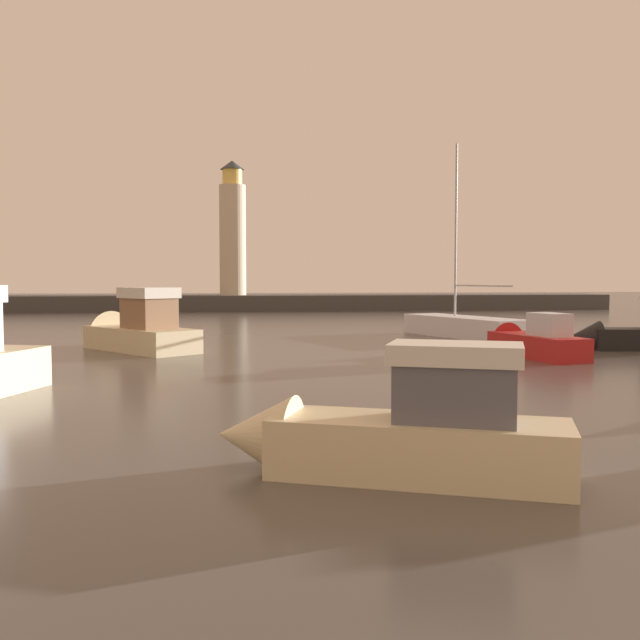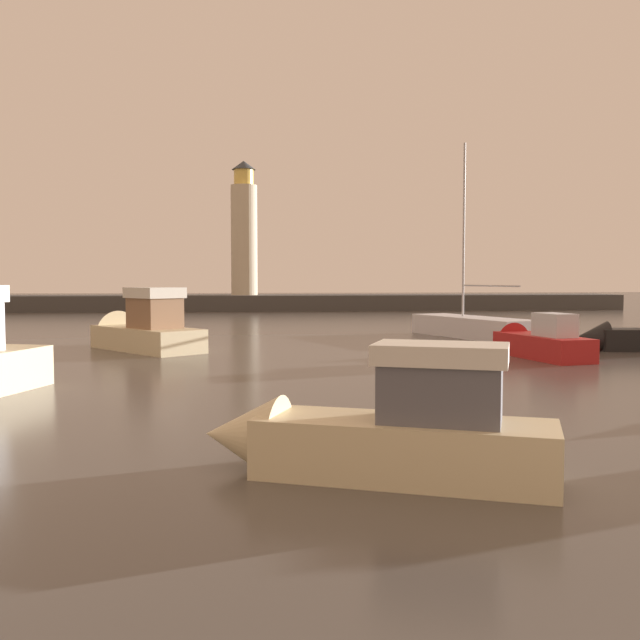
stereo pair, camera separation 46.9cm
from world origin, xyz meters
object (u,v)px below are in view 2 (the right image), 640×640
object	(u,v)px
motorboat_0	(372,432)
motorboat_1	(532,342)
lighthouse	(244,232)
sailboat_moored	(472,326)
motorboat_3	(135,330)

from	to	relation	value
motorboat_0	motorboat_1	distance (m)	18.38
lighthouse	sailboat_moored	distance (m)	34.42
motorboat_3	motorboat_0	bearing A→B (deg)	-71.57
motorboat_0	motorboat_3	bearing A→B (deg)	108.43
lighthouse	sailboat_moored	xyz separation A→B (m)	(11.91, -31.57, -6.79)
motorboat_0	sailboat_moored	xyz separation A→B (m)	(9.50, 24.81, -0.13)
motorboat_1	sailboat_moored	bearing A→B (deg)	87.29
motorboat_1	sailboat_moored	xyz separation A→B (m)	(0.42, 8.82, 0.00)
motorboat_0	motorboat_1	size ratio (longest dim) A/B	0.97
sailboat_moored	lighthouse	bearing A→B (deg)	110.67
lighthouse	motorboat_3	xyz separation A→B (m)	(-4.43, -35.84, -6.57)
motorboat_0	lighthouse	bearing A→B (deg)	92.45
motorboat_1	motorboat_3	size ratio (longest dim) A/B	0.83
motorboat_3	sailboat_moored	bearing A→B (deg)	14.67
motorboat_3	sailboat_moored	world-z (taller)	sailboat_moored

